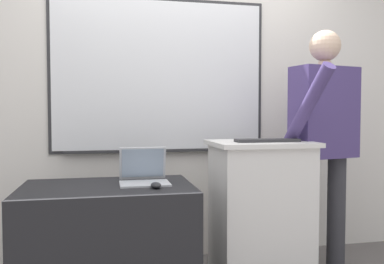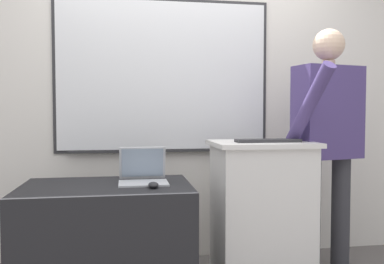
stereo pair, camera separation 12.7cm
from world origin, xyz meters
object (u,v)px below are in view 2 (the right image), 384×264
Objects in this scene: wireless_keyboard at (268,141)px; side_desk at (107,246)px; person_presenter at (328,133)px; laptop at (143,172)px; lectern_podium at (261,214)px; computer_mouse_by_laptop at (153,185)px.

side_desk is at bearing -176.93° from wireless_keyboard.
person_presenter reaches higher than laptop.
lectern_podium reaches higher than side_desk.
lectern_podium is 9.84× the size of computer_mouse_by_laptop.
side_desk is 1.21m from wireless_keyboard.
person_presenter reaches higher than computer_mouse_by_laptop.
lectern_podium is 0.50m from wireless_keyboard.
side_desk is 0.49m from laptop.
person_presenter is (1.52, 0.18, 0.66)m from side_desk.
side_desk is 0.58× the size of person_presenter.
laptop reaches higher than side_desk.
wireless_keyboard reaches higher than laptop.
wireless_keyboard reaches higher than computer_mouse_by_laptop.
laptop is 0.22m from computer_mouse_by_laptop.
wireless_keyboard is (-0.48, -0.13, -0.04)m from person_presenter.
wireless_keyboard is at bearing 14.21° from computer_mouse_by_laptop.
person_presenter reaches higher than side_desk.
computer_mouse_by_laptop is at bearing -165.79° from wireless_keyboard.
laptop is at bearing 18.09° from side_desk.
lectern_podium is at bearing 174.53° from person_presenter.
computer_mouse_by_laptop is at bearing -26.55° from side_desk.
computer_mouse_by_laptop is (0.27, -0.14, 0.39)m from side_desk.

